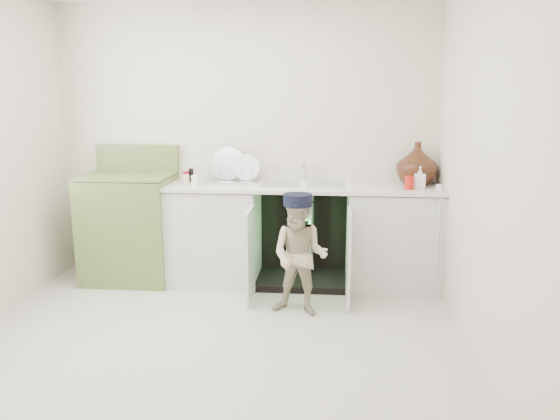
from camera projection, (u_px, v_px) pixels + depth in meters
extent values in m
plane|color=#BBB4A4|center=(215.00, 337.00, 3.87)|extent=(3.50, 3.50, 0.00)
cube|color=#EEE3CC|center=(246.00, 142.00, 5.07)|extent=(3.50, 2.50, 0.02)
cube|color=#EEE3CC|center=(129.00, 207.00, 2.15)|extent=(3.50, 2.50, 0.02)
cube|color=#EEE3CC|center=(483.00, 164.00, 3.45)|extent=(2.50, 3.00, 0.02)
cube|color=silver|center=(215.00, 235.00, 4.97)|extent=(0.80, 0.60, 0.86)
cube|color=silver|center=(392.00, 239.00, 4.83)|extent=(0.80, 0.60, 0.86)
cube|color=black|center=(304.00, 230.00, 5.16)|extent=(0.80, 0.06, 0.86)
cube|color=black|center=(302.00, 279.00, 4.98)|extent=(0.80, 0.60, 0.06)
cylinder|color=gray|center=(295.00, 232.00, 5.00)|extent=(0.05, 0.05, 0.70)
cylinder|color=gray|center=(310.00, 232.00, 4.99)|extent=(0.05, 0.05, 0.70)
cylinder|color=gray|center=(303.00, 215.00, 4.91)|extent=(0.07, 0.18, 0.07)
cube|color=silver|center=(250.00, 255.00, 4.45)|extent=(0.03, 0.40, 0.76)
cube|color=silver|center=(349.00, 258.00, 4.38)|extent=(0.02, 0.40, 0.76)
cube|color=white|center=(303.00, 187.00, 4.80)|extent=(2.44, 0.64, 0.03)
cube|color=white|center=(304.00, 172.00, 5.07)|extent=(2.44, 0.02, 0.15)
cube|color=white|center=(303.00, 186.00, 4.80)|extent=(0.85, 0.55, 0.02)
cube|color=gray|center=(280.00, 184.00, 4.82)|extent=(0.34, 0.40, 0.01)
cube|color=gray|center=(326.00, 185.00, 4.78)|extent=(0.34, 0.40, 0.01)
cylinder|color=silver|center=(304.00, 172.00, 5.00)|extent=(0.03, 0.03, 0.17)
cylinder|color=silver|center=(304.00, 164.00, 4.92)|extent=(0.02, 0.14, 0.02)
cylinder|color=silver|center=(316.00, 177.00, 5.00)|extent=(0.04, 0.04, 0.06)
cylinder|color=white|center=(438.00, 236.00, 4.47)|extent=(0.01, 0.01, 0.70)
cube|color=white|center=(439.00, 188.00, 4.48)|extent=(0.04, 0.02, 0.06)
cube|color=silver|center=(233.00, 181.00, 4.97)|extent=(0.49, 0.33, 0.02)
cylinder|color=silver|center=(228.00, 171.00, 4.98)|extent=(0.30, 0.11, 0.29)
cylinder|color=white|center=(247.00, 173.00, 4.95)|extent=(0.24, 0.06, 0.24)
cylinder|color=silver|center=(209.00, 173.00, 4.88)|extent=(0.01, 0.01, 0.14)
cylinder|color=silver|center=(220.00, 173.00, 4.87)|extent=(0.01, 0.01, 0.14)
cylinder|color=silver|center=(231.00, 174.00, 4.86)|extent=(0.01, 0.01, 0.14)
cylinder|color=silver|center=(241.00, 174.00, 4.85)|extent=(0.01, 0.01, 0.14)
cylinder|color=silver|center=(252.00, 174.00, 4.84)|extent=(0.01, 0.01, 0.14)
imported|color=#402412|center=(417.00, 163.00, 4.81)|extent=(0.36, 0.36, 0.38)
imported|color=#DA5D0B|center=(415.00, 171.00, 4.78)|extent=(0.09, 0.10, 0.25)
imported|color=white|center=(420.00, 177.00, 4.63)|extent=(0.08, 0.09, 0.19)
cylinder|color=red|center=(409.00, 183.00, 4.59)|extent=(0.08, 0.08, 0.11)
cylinder|color=red|center=(186.00, 177.00, 4.97)|extent=(0.05, 0.05, 0.10)
cylinder|color=beige|center=(186.00, 179.00, 4.89)|extent=(0.06, 0.06, 0.08)
cylinder|color=black|center=(191.00, 175.00, 5.00)|extent=(0.04, 0.04, 0.12)
cube|color=white|center=(195.00, 180.00, 4.78)|extent=(0.05, 0.05, 0.09)
cube|color=#5A7433|center=(130.00, 229.00, 5.01)|extent=(0.79, 0.65, 0.95)
cube|color=#5A7433|center=(127.00, 176.00, 4.91)|extent=(0.79, 0.65, 0.02)
cube|color=#5A7433|center=(138.00, 158.00, 5.16)|extent=(0.79, 0.06, 0.25)
cylinder|color=black|center=(99.00, 179.00, 4.77)|extent=(0.18, 0.18, 0.02)
cylinder|color=silver|center=(99.00, 177.00, 4.77)|extent=(0.21, 0.21, 0.01)
cylinder|color=black|center=(113.00, 174.00, 5.08)|extent=(0.18, 0.18, 0.02)
cylinder|color=silver|center=(113.00, 172.00, 5.08)|extent=(0.21, 0.21, 0.01)
cylinder|color=black|center=(143.00, 179.00, 4.73)|extent=(0.18, 0.18, 0.02)
cylinder|color=silver|center=(142.00, 178.00, 4.73)|extent=(0.21, 0.21, 0.01)
cylinder|color=black|center=(154.00, 174.00, 5.05)|extent=(0.18, 0.18, 0.02)
cylinder|color=silver|center=(154.00, 173.00, 5.04)|extent=(0.21, 0.21, 0.01)
imported|color=tan|center=(300.00, 256.00, 4.19)|extent=(0.52, 0.45, 0.93)
cylinder|color=black|center=(300.00, 201.00, 4.10)|extent=(0.26, 0.26, 0.09)
cube|color=black|center=(304.00, 203.00, 4.20)|extent=(0.19, 0.13, 0.01)
cube|color=black|center=(304.00, 214.00, 4.50)|extent=(0.07, 0.01, 0.14)
cube|color=#26F23F|center=(304.00, 214.00, 4.50)|extent=(0.06, 0.00, 0.12)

